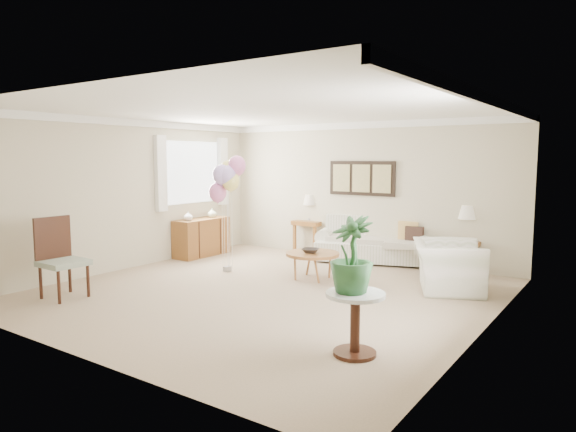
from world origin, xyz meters
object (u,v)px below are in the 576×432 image
object	(u,v)px
coffee_table	(313,255)
accent_chair	(60,256)
sofa	(374,244)
armchair	(448,266)
balloon_cluster	(227,177)

from	to	relation	value
coffee_table	accent_chair	xyz separation A→B (m)	(-2.33, -2.89, 0.18)
sofa	armchair	world-z (taller)	sofa
sofa	coffee_table	world-z (taller)	sofa
armchair	balloon_cluster	world-z (taller)	balloon_cluster
balloon_cluster	accent_chair	bearing A→B (deg)	-108.70
sofa	coffee_table	distance (m)	1.88
balloon_cluster	sofa	bearing A→B (deg)	53.10
coffee_table	balloon_cluster	distance (m)	1.94
sofa	coffee_table	bearing A→B (deg)	-95.83
coffee_table	accent_chair	distance (m)	3.72
coffee_table	sofa	bearing A→B (deg)	84.17
coffee_table	balloon_cluster	world-z (taller)	balloon_cluster
accent_chair	balloon_cluster	world-z (taller)	balloon_cluster
accent_chair	balloon_cluster	distance (m)	2.87
armchair	accent_chair	bearing A→B (deg)	104.77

